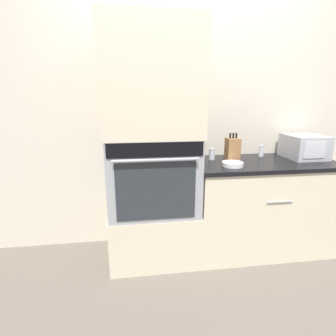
# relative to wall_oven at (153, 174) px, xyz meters

# --- Properties ---
(ground_plane) EXTENTS (12.00, 12.00, 0.00)m
(ground_plane) POSITION_rel_wall_oven_xyz_m (0.38, -0.30, -0.79)
(ground_plane) COLOR #6B6056
(wall_back) EXTENTS (8.00, 0.05, 2.50)m
(wall_back) POSITION_rel_wall_oven_xyz_m (0.38, 0.33, 0.46)
(wall_back) COLOR beige
(wall_back) RESTS_ON ground_plane
(oven_cabinet_base) EXTENTS (0.76, 0.60, 0.47)m
(oven_cabinet_base) POSITION_rel_wall_oven_xyz_m (-0.00, 0.00, -0.55)
(oven_cabinet_base) COLOR beige
(oven_cabinet_base) RESTS_ON ground_plane
(wall_oven) EXTENTS (0.74, 0.64, 0.64)m
(wall_oven) POSITION_rel_wall_oven_xyz_m (0.00, 0.00, 0.00)
(wall_oven) COLOR #9EA0A5
(wall_oven) RESTS_ON oven_cabinet_base
(oven_cabinet_upper) EXTENTS (0.76, 0.60, 0.86)m
(oven_cabinet_upper) POSITION_rel_wall_oven_xyz_m (-0.00, 0.00, 0.75)
(oven_cabinet_upper) COLOR beige
(oven_cabinet_upper) RESTS_ON wall_oven
(counter_unit) EXTENTS (1.28, 0.63, 0.86)m
(counter_unit) POSITION_rel_wall_oven_xyz_m (1.01, 0.00, -0.35)
(counter_unit) COLOR beige
(counter_unit) RESTS_ON ground_plane
(microwave) EXTENTS (0.32, 0.36, 0.21)m
(microwave) POSITION_rel_wall_oven_xyz_m (1.43, 0.07, 0.18)
(microwave) COLOR #B2B5BA
(microwave) RESTS_ON counter_unit
(knife_block) EXTENTS (0.11, 0.11, 0.25)m
(knife_block) POSITION_rel_wall_oven_xyz_m (0.71, 0.02, 0.18)
(knife_block) COLOR olive
(knife_block) RESTS_ON counter_unit
(bowl) EXTENTS (0.18, 0.18, 0.04)m
(bowl) POSITION_rel_wall_oven_xyz_m (0.65, -0.13, 0.09)
(bowl) COLOR white
(bowl) RESTS_ON counter_unit
(condiment_jar_near) EXTENTS (0.05, 0.05, 0.10)m
(condiment_jar_near) POSITION_rel_wall_oven_xyz_m (0.56, 0.12, 0.13)
(condiment_jar_near) COLOR silver
(condiment_jar_near) RESTS_ON counter_unit
(condiment_jar_mid) EXTENTS (0.05, 0.05, 0.11)m
(condiment_jar_mid) POSITION_rel_wall_oven_xyz_m (1.06, 0.18, 0.13)
(condiment_jar_mid) COLOR silver
(condiment_jar_mid) RESTS_ON counter_unit
(condiment_jar_far) EXTENTS (0.04, 0.04, 0.10)m
(condiment_jar_far) POSITION_rel_wall_oven_xyz_m (0.76, 0.16, 0.13)
(condiment_jar_far) COLOR silver
(condiment_jar_far) RESTS_ON counter_unit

